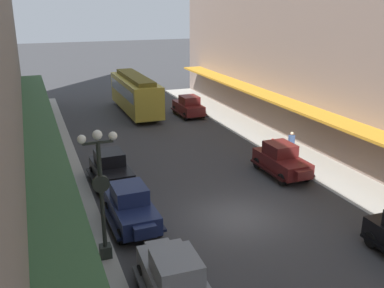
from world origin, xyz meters
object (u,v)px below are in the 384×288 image
Objects in this scene: parked_car_5 at (281,159)px; pedestrian_2 at (46,158)px; pedestrian_0 at (42,120)px; parked_car_2 at (111,168)px; lamp_post_with_clock at (101,190)px; parked_car_0 at (189,106)px; streetcar at (136,92)px; pedestrian_1 at (291,144)px; parked_car_4 at (131,206)px; parked_car_1 at (175,277)px; fire_hydrant at (272,144)px.

parked_car_5 is 13.69m from pedestrian_2.
pedestrian_0 is at bearing 88.90° from pedestrian_2.
lamp_post_with_clock is (-1.65, -7.31, 2.04)m from parked_car_2.
parked_car_0 is 15.66m from parked_car_2.
parked_car_5 is at bearing 24.83° from lamp_post_with_clock.
parked_car_2 is 0.45× the size of streetcar.
parked_car_2 is 2.63× the size of pedestrian_0.
parked_car_0 is 5.00m from streetcar.
lamp_post_with_clock reaches higher than pedestrian_1.
parked_car_0 and parked_car_2 have the same top height.
parked_car_0 is 0.83× the size of lamp_post_with_clock.
parked_car_5 is at bearing -12.67° from parked_car_2.
parked_car_4 is 3.53m from lamp_post_with_clock.
parked_car_4 is at bearing 91.14° from parked_car_1.
pedestrian_1 is (14.62, -11.81, 0.00)m from pedestrian_0.
parked_car_0 is at bearing -33.99° from streetcar.
parked_car_5 is 3.91m from fire_hydrant.
lamp_post_with_clock is at bearing -155.17° from parked_car_5.
pedestrian_2 reaches higher than pedestrian_1.
parked_car_0 reaches higher than pedestrian_0.
streetcar reaches higher than pedestrian_1.
pedestrian_2 reaches higher than fire_hydrant.
lamp_post_with_clock is 15.64m from fire_hydrant.
pedestrian_0 is (-1.39, 19.08, -2.00)m from lamp_post_with_clock.
parked_car_2 is at bearing 89.51° from parked_car_4.
parked_car_1 is 10.59m from parked_car_2.
parked_car_4 is (-0.11, 5.66, 0.00)m from parked_car_1.
parked_car_1 is at bearing -82.09° from pedestrian_0.
lamp_post_with_clock reaches higher than parked_car_4.
parked_car_5 is 0.83× the size of lamp_post_with_clock.
parked_car_0 is 5.20× the size of fire_hydrant.
parked_car_0 reaches higher than pedestrian_2.
parked_car_1 is at bearing -137.50° from pedestrian_1.
streetcar is 16.65m from pedestrian_1.
fire_hydrant is 0.50× the size of pedestrian_1.
streetcar is 5.75× the size of pedestrian_2.
parked_car_5 is 2.55× the size of pedestrian_2.
parked_car_0 is 0.99× the size of parked_car_1.
parked_car_2 is at bearing 167.33° from parked_car_5.
parked_car_1 is at bearing -62.32° from lamp_post_with_clock.
parked_car_2 is (-0.07, 10.59, 0.00)m from parked_car_1.
lamp_post_with_clock reaches higher than pedestrian_2.
streetcar is 5.86× the size of pedestrian_0.
pedestrian_2 is (-12.74, 5.02, 0.07)m from parked_car_5.
fire_hydrant is (11.03, 12.01, -0.38)m from parked_car_1.
lamp_post_with_clock is (-10.96, -19.90, 2.04)m from parked_car_0.
streetcar reaches higher than fire_hydrant.
parked_car_2 reaches higher than pedestrian_1.
parked_car_5 is at bearing -76.22° from streetcar.
parked_car_0 is 1.00× the size of parked_car_4.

